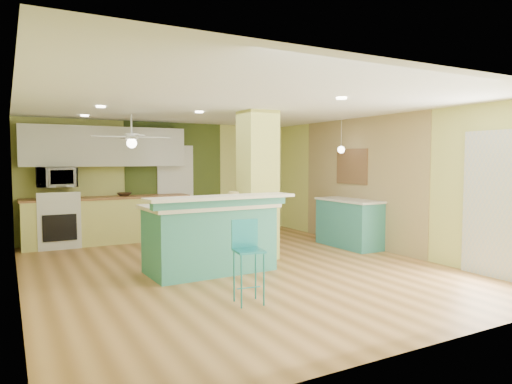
% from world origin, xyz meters
% --- Properties ---
extents(floor, '(6.00, 7.00, 0.01)m').
position_xyz_m(floor, '(0.00, 0.00, -0.01)').
color(floor, brown).
rests_on(floor, ground).
extents(ceiling, '(6.00, 7.00, 0.01)m').
position_xyz_m(ceiling, '(0.00, 0.00, 2.50)').
color(ceiling, white).
rests_on(ceiling, wall_back).
extents(wall_back, '(6.00, 0.01, 2.50)m').
position_xyz_m(wall_back, '(0.00, 3.50, 1.25)').
color(wall_back, '#C9CF6F').
rests_on(wall_back, floor).
extents(wall_front, '(6.00, 0.01, 2.50)m').
position_xyz_m(wall_front, '(0.00, -3.50, 1.25)').
color(wall_front, '#C9CF6F').
rests_on(wall_front, floor).
extents(wall_left, '(0.01, 7.00, 2.50)m').
position_xyz_m(wall_left, '(-3.00, 0.00, 1.25)').
color(wall_left, '#C9CF6F').
rests_on(wall_left, floor).
extents(wall_right, '(0.01, 7.00, 2.50)m').
position_xyz_m(wall_right, '(3.00, 0.00, 1.25)').
color(wall_right, '#C9CF6F').
rests_on(wall_right, floor).
extents(wood_panel, '(0.02, 3.40, 2.50)m').
position_xyz_m(wood_panel, '(2.99, 0.60, 1.25)').
color(wood_panel, '#907A52').
rests_on(wood_panel, floor).
extents(olive_accent, '(2.20, 0.02, 2.50)m').
position_xyz_m(olive_accent, '(0.20, 3.49, 1.25)').
color(olive_accent, '#3E4E1F').
rests_on(olive_accent, floor).
extents(interior_door, '(0.82, 0.05, 2.00)m').
position_xyz_m(interior_door, '(0.20, 3.46, 1.00)').
color(interior_door, silver).
rests_on(interior_door, floor).
extents(french_door, '(0.04, 1.08, 2.10)m').
position_xyz_m(french_door, '(2.97, -2.30, 1.05)').
color(french_door, silver).
rests_on(french_door, floor).
extents(column, '(0.55, 0.55, 2.50)m').
position_xyz_m(column, '(0.65, 0.50, 1.25)').
color(column, '#BCBF58').
rests_on(column, floor).
extents(kitchen_run, '(3.25, 0.63, 0.94)m').
position_xyz_m(kitchen_run, '(-1.30, 3.20, 0.47)').
color(kitchen_run, '#E1DF76').
rests_on(kitchen_run, floor).
extents(stove, '(0.76, 0.66, 1.08)m').
position_xyz_m(stove, '(-2.25, 3.19, 0.46)').
color(stove, white).
rests_on(stove, floor).
extents(upper_cabinets, '(3.20, 0.34, 0.80)m').
position_xyz_m(upper_cabinets, '(-1.30, 3.32, 1.95)').
color(upper_cabinets, silver).
rests_on(upper_cabinets, wall_back).
extents(microwave, '(0.70, 0.48, 0.39)m').
position_xyz_m(microwave, '(-2.25, 3.20, 1.35)').
color(microwave, white).
rests_on(microwave, wall_back).
extents(ceiling_fan, '(1.41, 1.41, 0.61)m').
position_xyz_m(ceiling_fan, '(-1.10, 2.00, 2.08)').
color(ceiling_fan, silver).
rests_on(ceiling_fan, ceiling).
extents(pendant_lamp, '(0.14, 0.14, 0.69)m').
position_xyz_m(pendant_lamp, '(2.65, 0.75, 1.88)').
color(pendant_lamp, silver).
rests_on(pendant_lamp, ceiling).
extents(wall_decor, '(0.03, 0.90, 0.70)m').
position_xyz_m(wall_decor, '(2.96, 0.80, 1.55)').
color(wall_decor, brown).
rests_on(wall_decor, wood_panel).
extents(peninsula, '(2.21, 1.23, 1.17)m').
position_xyz_m(peninsula, '(-0.44, 0.01, 0.54)').
color(peninsula, teal).
rests_on(peninsula, floor).
extents(bar_stool, '(0.37, 0.37, 0.98)m').
position_xyz_m(bar_stool, '(-0.64, -1.57, 0.65)').
color(bar_stool, teal).
rests_on(bar_stool, floor).
extents(side_counter, '(0.61, 1.43, 0.92)m').
position_xyz_m(side_counter, '(2.70, 0.55, 0.46)').
color(side_counter, teal).
rests_on(side_counter, floor).
extents(fruit_bowl, '(0.38, 0.38, 0.07)m').
position_xyz_m(fruit_bowl, '(-0.98, 3.19, 0.98)').
color(fruit_bowl, '#322114').
rests_on(fruit_bowl, kitchen_run).
extents(canister, '(0.15, 0.15, 0.18)m').
position_xyz_m(canister, '(-0.08, -0.06, 1.11)').
color(canister, gold).
rests_on(canister, peninsula).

